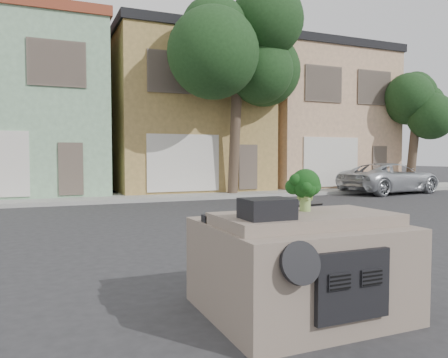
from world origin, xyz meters
TOP-DOWN VIEW (x-y plane):
  - ground_plane at (0.00, 0.00)m, footprint 120.00×120.00m
  - sidewalk at (0.00, 10.50)m, footprint 40.00×3.00m
  - townhouse_mint at (-3.50, 14.50)m, footprint 7.20×8.20m
  - townhouse_tan at (4.00, 14.50)m, footprint 7.20×8.20m
  - townhouse_beige at (11.50, 14.50)m, footprint 7.20×8.20m
  - silver_pickup at (12.39, 8.60)m, footprint 5.36×3.01m
  - tree_near at (5.00, 9.80)m, footprint 4.40×4.00m
  - tree_far at (15.00, 9.80)m, footprint 3.20×3.00m
  - car_dashboard at (0.00, -3.00)m, footprint 2.00×1.80m
  - instrument_hump at (-0.58, -3.35)m, footprint 0.48×0.38m
  - wiper_arm at (0.28, -2.62)m, footprint 0.69×0.15m
  - broccoli at (0.10, -2.98)m, footprint 0.55×0.55m

SIDE VIEW (x-z plane):
  - ground_plane at x=0.00m, z-range 0.00..0.00m
  - silver_pickup at x=12.39m, z-range -0.71..0.71m
  - sidewalk at x=0.00m, z-range 0.00..0.15m
  - car_dashboard at x=0.00m, z-range 0.00..1.12m
  - wiper_arm at x=0.28m, z-range 1.12..1.14m
  - instrument_hump at x=-0.58m, z-range 1.12..1.32m
  - broccoli at x=0.10m, z-range 1.12..1.60m
  - tree_far at x=15.00m, z-range 0.00..6.00m
  - townhouse_mint at x=-3.50m, z-range 0.00..7.55m
  - townhouse_tan at x=4.00m, z-range 0.00..7.55m
  - townhouse_beige at x=11.50m, z-range 0.00..7.55m
  - tree_near at x=5.00m, z-range 0.00..8.50m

